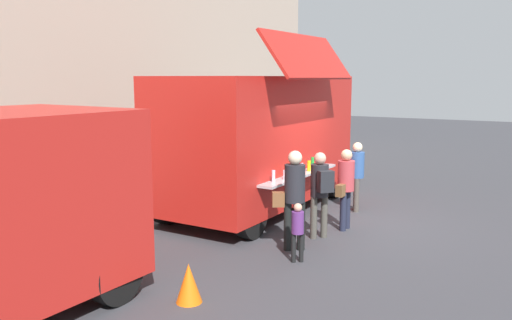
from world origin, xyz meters
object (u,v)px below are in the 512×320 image
Objects in this scene: food_truck_main at (259,138)px; customer_extra_browsing at (357,170)px; customer_mid_with_backpack at (320,186)px; traffic_cone_orange at (189,283)px; customer_front_ordering at (346,183)px; trash_bin at (265,156)px; customer_rear_waiting at (294,192)px; child_near_queue at (298,227)px.

food_truck_main is 3.46× the size of customer_extra_browsing.
customer_extra_browsing is at bearing -45.43° from customer_mid_with_backpack.
customer_front_ordering reaches higher than traffic_cone_orange.
traffic_cone_orange is 4.45m from customer_front_ordering.
trash_bin is 0.57× the size of customer_rear_waiting.
traffic_cone_orange is at bearing 124.59° from child_near_queue.
trash_bin is (9.37, 4.05, 0.23)m from traffic_cone_orange.
customer_front_ordering is 0.91× the size of customer_rear_waiting.
customer_extra_browsing is at bearing -128.45° from trash_bin.
customer_rear_waiting is 1.78× the size of child_near_queue.
customer_rear_waiting is at bearing 122.90° from customer_mid_with_backpack.
customer_rear_waiting reaches higher than trash_bin.
food_truck_main is at bearing 19.30° from traffic_cone_orange.
traffic_cone_orange is at bearing 84.34° from customer_front_ordering.
customer_mid_with_backpack is at bearing -122.42° from food_truck_main.
customer_extra_browsing is 3.78m from child_near_queue.
customer_rear_waiting is at bearing -137.75° from food_truck_main.
food_truck_main reaches higher than traffic_cone_orange.
trash_bin reaches higher than traffic_cone_orange.
traffic_cone_orange is 0.35× the size of customer_extra_browsing.
customer_mid_with_backpack is at bearing 77.99° from customer_front_ordering.
customer_mid_with_backpack is at bearing -32.05° from child_near_queue.
customer_rear_waiting is (-1.66, 0.34, 0.09)m from customer_front_ordering.
food_truck_main is at bearing -152.26° from trash_bin.
food_truck_main is 2.35m from customer_extra_browsing.
child_near_queue is at bearing 179.15° from customer_rear_waiting.
child_near_queue is (-0.52, -0.33, -0.46)m from customer_rear_waiting.
customer_front_ordering is 0.99× the size of customer_mid_with_backpack.
customer_extra_browsing is (0.98, -2.01, -0.72)m from food_truck_main.
customer_front_ordering is 1.60m from customer_extra_browsing.
customer_extra_browsing is (-3.44, -4.33, 0.44)m from trash_bin.
food_truck_main is at bearing 7.96° from customer_rear_waiting.
customer_rear_waiting is at bearing -5.45° from traffic_cone_orange.
customer_front_ordering is 0.83m from customer_mid_with_backpack.
food_truck_main reaches higher than customer_rear_waiting.
food_truck_main is 5.12m from trash_bin.
customer_front_ordering is at bearing -103.51° from food_truck_main.
customer_extra_browsing is (1.57, 0.32, -0.02)m from customer_front_ordering.
food_truck_main is 3.32× the size of customer_mid_with_backpack.
customer_rear_waiting is (-2.26, -1.99, -0.61)m from food_truck_main.
customer_extra_browsing is 1.58× the size of child_near_queue.
customer_rear_waiting is at bearing 80.68° from customer_front_ordering.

